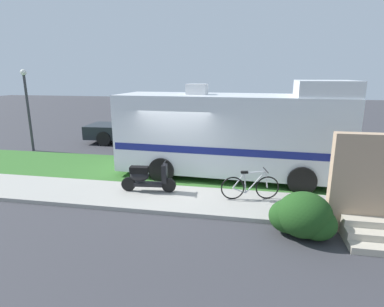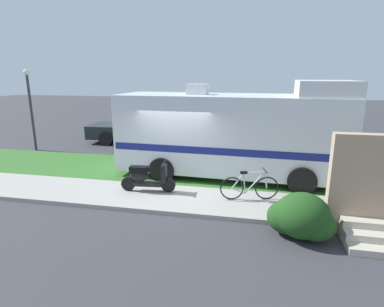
% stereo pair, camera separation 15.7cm
% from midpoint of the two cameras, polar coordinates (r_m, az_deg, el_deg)
% --- Properties ---
extents(ground_plane, '(80.00, 80.00, 0.00)m').
position_cam_midpoint_polar(ground_plane, '(10.58, -4.00, -6.03)').
color(ground_plane, '#38383D').
extents(sidewalk, '(24.00, 2.00, 0.12)m').
position_cam_midpoint_polar(sidewalk, '(9.48, -5.85, -8.16)').
color(sidewalk, '#9E9B93').
rests_on(sidewalk, ground).
extents(grass_strip, '(24.00, 3.40, 0.08)m').
position_cam_midpoint_polar(grass_strip, '(11.94, -2.20, -3.39)').
color(grass_strip, '#336628').
rests_on(grass_strip, ground).
extents(motorhome_rv, '(8.00, 2.79, 3.48)m').
position_cam_midpoint_polar(motorhome_rv, '(11.15, 7.04, 3.78)').
color(motorhome_rv, silver).
rests_on(motorhome_rv, ground).
extents(scooter, '(1.72, 0.51, 0.97)m').
position_cam_midpoint_polar(scooter, '(9.76, -8.85, -4.36)').
color(scooter, black).
rests_on(scooter, ground).
extents(bicycle, '(1.68, 0.56, 0.90)m').
position_cam_midpoint_polar(bicycle, '(9.23, 10.12, -6.00)').
color(bicycle, black).
rests_on(bicycle, ground).
extents(pickup_truck_near, '(5.69, 2.40, 1.83)m').
position_cam_midpoint_polar(pickup_truck_near, '(17.04, -7.85, 5.12)').
color(pickup_truck_near, '#1E2328').
rests_on(pickup_truck_near, ground).
extents(porch_steps, '(2.00, 1.26, 2.40)m').
position_cam_midpoint_polar(porch_steps, '(8.28, 30.20, -6.81)').
color(porch_steps, '#BCB29E').
rests_on(porch_steps, ground).
extents(bush_by_porch, '(1.50, 1.12, 1.06)m').
position_cam_midpoint_polar(bush_by_porch, '(7.69, 19.10, -10.92)').
color(bush_by_porch, '#1E4719').
rests_on(bush_by_porch, ground).
extents(street_lamp_post, '(0.28, 0.28, 3.89)m').
position_cam_midpoint_polar(street_lamp_post, '(16.93, -28.21, 8.33)').
color(street_lamp_post, '#333338').
rests_on(street_lamp_post, ground).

